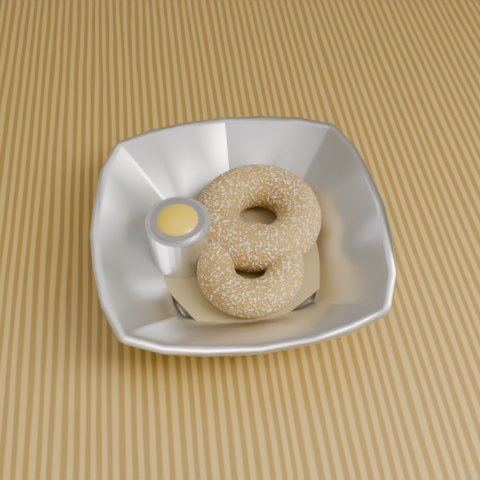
{
  "coord_description": "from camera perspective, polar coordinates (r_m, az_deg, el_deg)",
  "views": [
    {
      "loc": [
        -0.01,
        -0.42,
        1.25
      ],
      "look_at": [
        0.03,
        -0.08,
        0.78
      ],
      "focal_mm": 50.0,
      "sensor_mm": 36.0,
      "label": 1
    }
  ],
  "objects": [
    {
      "name": "serving_bowl",
      "position": [
        0.58,
        -0.0,
        0.03
      ],
      "size": [
        0.25,
        0.25,
        0.06
      ],
      "primitive_type": "imported",
      "color": "silver",
      "rests_on": "table"
    },
    {
      "name": "ramekin",
      "position": [
        0.58,
        -5.19,
        0.39
      ],
      "size": [
        0.05,
        0.05,
        0.06
      ],
      "color": "silver",
      "rests_on": "table"
    },
    {
      "name": "donut_front",
      "position": [
        0.57,
        0.91,
        -2.47
      ],
      "size": [
        0.12,
        0.12,
        0.03
      ],
      "primitive_type": "torus",
      "rotation": [
        0.0,
        0.0,
        0.34
      ],
      "color": "#905C16",
      "rests_on": "parchment"
    },
    {
      "name": "donut_back",
      "position": [
        0.6,
        1.54,
        2.02
      ],
      "size": [
        0.14,
        0.14,
        0.04
      ],
      "primitive_type": "torus",
      "rotation": [
        0.0,
        0.0,
        0.23
      ],
      "color": "#905C16",
      "rests_on": "parchment"
    },
    {
      "name": "ground_plane",
      "position": [
        1.31,
        -1.69,
        -18.15
      ],
      "size": [
        4.0,
        4.0,
        0.0
      ],
      "primitive_type": "plane",
      "color": "#565659",
      "rests_on": "ground"
    },
    {
      "name": "parchment",
      "position": [
        0.6,
        -0.0,
        -1.21
      ],
      "size": [
        0.2,
        0.2,
        0.0
      ],
      "primitive_type": "cube",
      "rotation": [
        0.0,
        0.0,
        0.59
      ],
      "color": "olive",
      "rests_on": "table"
    },
    {
      "name": "table",
      "position": [
        0.73,
        -2.9,
        -1.56
      ],
      "size": [
        1.2,
        0.8,
        0.75
      ],
      "color": "#8D5F1B",
      "rests_on": "ground_plane"
    }
  ]
}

